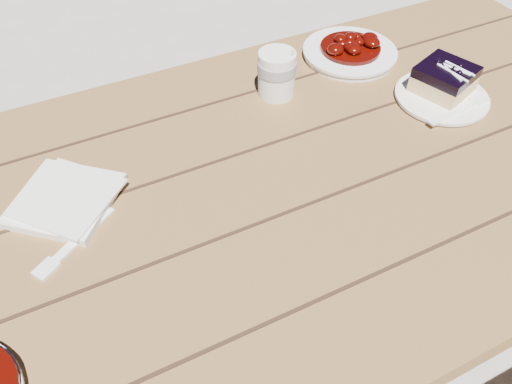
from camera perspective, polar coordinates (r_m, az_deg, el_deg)
name	(u,v)px	position (r m, az deg, el deg)	size (l,w,h in m)	color
picnic_table	(187,269)	(0.94, -7.85, -8.74)	(2.00, 1.55, 0.75)	brown
dessert_plate	(441,98)	(1.09, 20.41, 10.08)	(0.18, 0.18, 0.01)	white
blueberry_cake	(445,79)	(1.08, 20.74, 12.02)	(0.13, 0.13, 0.06)	#E1C17B
fork_dessert	(453,112)	(1.04, 21.63, 8.45)	(0.03, 0.16, 0.01)	white
coffee_cup	(277,74)	(1.02, 2.37, 13.33)	(0.07, 0.07, 0.09)	white
napkin_stack	(65,200)	(0.87, -20.99, -0.84)	(0.15, 0.15, 0.01)	white
fork_table	(83,234)	(0.81, -19.14, -4.57)	(0.03, 0.16, 0.01)	white
second_plate	(350,53)	(1.17, 10.64, 15.32)	(0.20, 0.20, 0.02)	white
second_stew	(351,42)	(1.16, 10.84, 16.54)	(0.13, 0.13, 0.04)	#3E0602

